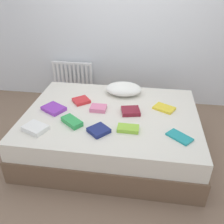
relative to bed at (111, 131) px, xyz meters
name	(u,v)px	position (x,y,z in m)	size (l,w,h in m)	color
ground_plane	(111,147)	(0.00, 0.00, -0.25)	(8.00, 8.00, 0.00)	#7F6651
back_wall	(125,10)	(0.00, 1.35, 1.15)	(6.00, 0.10, 2.80)	silver
bed	(111,131)	(0.00, 0.00, 0.00)	(2.00, 1.50, 0.50)	brown
radiator	(73,77)	(-0.82, 1.20, 0.13)	(0.65, 0.04, 0.52)	white
pillow	(124,89)	(0.09, 0.50, 0.32)	(0.46, 0.35, 0.14)	white
textbook_lime	(128,128)	(0.22, -0.31, 0.27)	(0.22, 0.13, 0.04)	#8CC638
textbook_green	(72,121)	(-0.38, -0.28, 0.28)	(0.25, 0.12, 0.05)	green
textbook_purple	(54,109)	(-0.67, -0.04, 0.27)	(0.25, 0.19, 0.04)	purple
textbook_pink	(98,108)	(-0.16, 0.04, 0.28)	(0.18, 0.15, 0.05)	pink
textbook_yellow	(164,108)	(0.60, 0.17, 0.27)	(0.23, 0.16, 0.03)	yellow
textbook_navy	(99,130)	(-0.07, -0.39, 0.27)	(0.18, 0.18, 0.04)	navy
textbook_red	(81,101)	(-0.41, 0.20, 0.27)	(0.18, 0.18, 0.04)	red
textbook_teal	(179,137)	(0.73, -0.37, 0.26)	(0.24, 0.13, 0.02)	teal
textbook_maroon	(131,111)	(0.22, 0.03, 0.28)	(0.20, 0.18, 0.04)	maroon
textbook_white	(35,128)	(-0.72, -0.45, 0.28)	(0.23, 0.18, 0.05)	white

